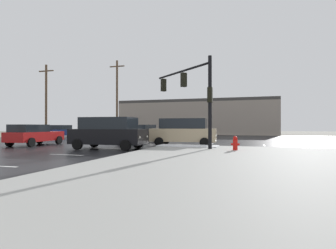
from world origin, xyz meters
The scene contains 16 objects.
ground_plane centered at (0.00, 0.00, 0.00)m, with size 120.00×120.00×0.00m, color slate.
road_asphalt centered at (0.00, 0.00, 0.01)m, with size 44.00×44.00×0.02m, color black.
snow_strip_curbside centered at (5.00, -4.00, 0.17)m, with size 4.00×1.60×0.06m, color white.
lane_markings centered at (1.20, -1.38, 0.02)m, with size 36.15×36.15×0.01m.
traffic_signal_mast centered at (5.37, -4.42, 3.91)m, with size 4.76×4.39×5.53m.
fire_hydrant centered at (8.19, -6.10, 0.54)m, with size 0.48×0.26×0.79m.
strip_building_background centered at (-0.22, 26.33, 3.02)m, with size 27.22×8.00×6.04m.
suv_black centered at (0.31, -6.26, 1.09)m, with size 4.87×2.25×2.03m.
sedan_grey centered at (2.60, 10.59, 0.85)m, with size 4.58×2.11×1.58m.
sedan_navy centered at (-13.33, 5.70, 0.85)m, with size 2.39×4.67×1.58m.
sedan_red centered at (-6.63, -5.17, 0.85)m, with size 2.23×4.62×1.58m.
sedan_white centered at (0.02, -0.50, 0.85)m, with size 2.10×4.57×1.58m.
suv_tan centered at (4.22, -2.06, 1.09)m, with size 4.95×2.47×2.03m.
sedan_green centered at (-6.79, 13.06, 0.85)m, with size 4.57×2.10×1.58m.
utility_pole_far centered at (-15.93, 6.60, 4.87)m, with size 2.20×0.28×9.30m.
utility_pole_distant centered at (-8.54, 11.64, 5.46)m, with size 2.20×0.28×10.48m.
Camera 1 is at (9.02, -21.66, 1.50)m, focal length 28.85 mm.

